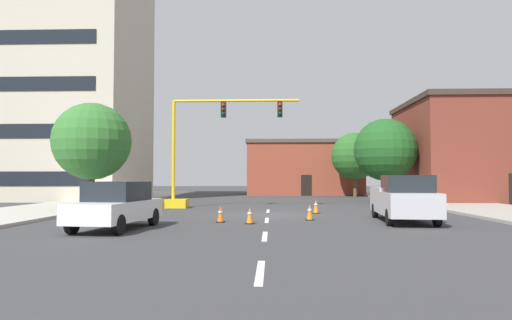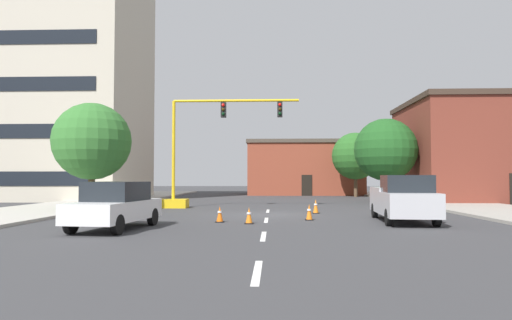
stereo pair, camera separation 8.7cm
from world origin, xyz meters
TOP-DOWN VIEW (x-y plane):
  - ground_plane at (0.00, 0.00)m, footprint 160.00×160.00m
  - sidewalk_left at (-12.78, 8.00)m, footprint 6.00×56.00m
  - sidewalk_right at (12.78, 8.00)m, footprint 6.00×56.00m
  - lane_stripe_seg_0 at (0.00, -14.00)m, footprint 0.16×2.40m
  - lane_stripe_seg_1 at (0.00, -8.50)m, footprint 0.16×2.40m
  - lane_stripe_seg_2 at (0.00, -3.00)m, footprint 0.16×2.40m
  - lane_stripe_seg_3 at (0.00, 2.50)m, footprint 0.16×2.40m
  - building_tall_left at (-19.55, 16.34)m, footprint 15.78×12.04m
  - building_brick_center at (3.81, 28.67)m, footprint 12.82×8.92m
  - building_row_right at (17.05, 13.49)m, footprint 11.92×10.38m
  - traffic_signal_gantry at (-4.88, 5.03)m, footprint 8.80×1.20m
  - tree_right_mid at (8.85, 11.41)m, footprint 4.74×4.74m
  - tree_left_near at (-10.17, 2.46)m, footprint 4.45×4.45m
  - tree_right_far at (8.46, 21.87)m, footprint 4.67×4.67m
  - pickup_truck_silver at (5.84, -3.56)m, footprint 2.40×5.53m
  - sedan_white_near_left at (-5.45, -6.75)m, footprint 2.35×4.68m
  - traffic_cone_roadside_a at (-0.68, -4.61)m, footprint 0.36×0.36m
  - traffic_cone_roadside_b at (2.55, 0.87)m, footprint 0.36×0.36m
  - traffic_cone_roadside_c at (1.91, -2.94)m, footprint 0.36×0.36m
  - traffic_cone_roadside_d at (-1.95, -4.04)m, footprint 0.36×0.36m

SIDE VIEW (x-z plane):
  - ground_plane at x=0.00m, z-range 0.00..0.00m
  - lane_stripe_seg_0 at x=0.00m, z-range 0.00..0.01m
  - lane_stripe_seg_1 at x=0.00m, z-range 0.00..0.01m
  - lane_stripe_seg_2 at x=0.00m, z-range 0.00..0.01m
  - lane_stripe_seg_3 at x=0.00m, z-range 0.00..0.01m
  - sidewalk_left at x=-12.78m, z-range 0.00..0.14m
  - sidewalk_right at x=12.78m, z-range 0.00..0.14m
  - traffic_cone_roadside_a at x=-0.68m, z-range -0.01..0.67m
  - traffic_cone_roadside_d at x=-1.95m, z-range -0.01..0.68m
  - traffic_cone_roadside_c at x=1.91m, z-range -0.01..0.71m
  - traffic_cone_roadside_b at x=2.55m, z-range -0.01..0.75m
  - sedan_white_near_left at x=-5.45m, z-range 0.02..1.76m
  - pickup_truck_silver at x=5.84m, z-range -0.02..1.97m
  - traffic_signal_gantry at x=-4.88m, z-range -1.19..5.64m
  - building_brick_center at x=3.81m, z-range 0.01..6.03m
  - tree_left_near at x=-10.17m, z-range 0.87..7.09m
  - tree_right_mid at x=8.85m, z-range 0.82..7.22m
  - building_row_right at x=17.05m, z-range 0.01..8.07m
  - tree_right_far at x=8.46m, z-range 0.85..7.25m
  - building_tall_left at x=-19.55m, z-range 0.01..22.18m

